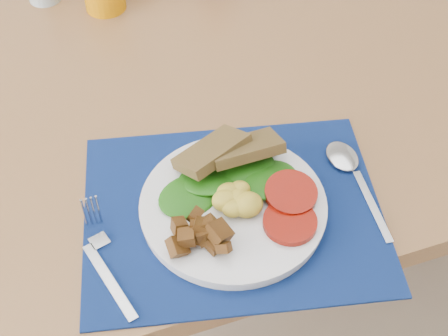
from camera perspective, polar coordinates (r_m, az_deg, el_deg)
The scene contains 5 objects.
table at distance 1.19m, azimuth 1.13°, elevation 6.08°, with size 1.40×0.90×0.75m.
placemat at distance 0.90m, azimuth 0.82°, elevation -3.99°, with size 0.43×0.33×0.00m, color black.
breakfast_plate at distance 0.88m, azimuth 0.60°, elevation -3.46°, with size 0.26×0.26×0.06m.
fork at distance 0.87m, azimuth -11.01°, elevation -7.84°, with size 0.05×0.19×0.00m.
spoon at distance 0.96m, azimuth 11.47°, elevation -0.26°, with size 0.05×0.20×0.01m.
Camera 1 is at (-0.30, -0.62, 1.47)m, focal length 50.00 mm.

